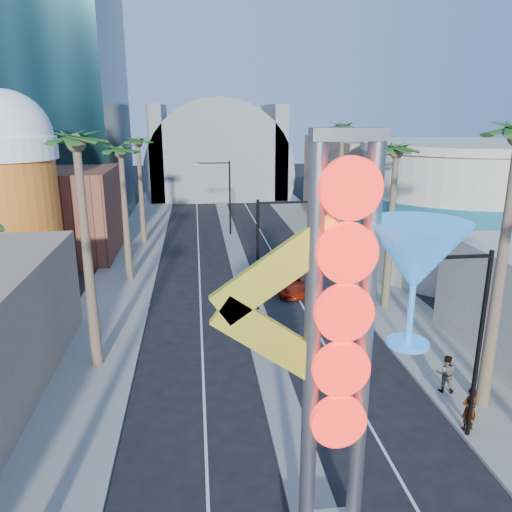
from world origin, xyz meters
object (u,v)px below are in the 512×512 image
Objects in this scene: pedestrian_a at (469,409)px; red_pickup at (289,283)px; neon_sign at (370,335)px; pedestrian_b at (445,373)px.

red_pickup is at bearing -85.15° from pedestrian_a.
neon_sign is 6.81× the size of pedestrian_b.
pedestrian_a is (6.55, 5.37, -6.19)m from neon_sign.
red_pickup is 2.61× the size of pedestrian_b.
red_pickup is 2.49× the size of pedestrian_a.
pedestrian_b is at bearing 49.85° from neon_sign.
pedestrian_a is at bearing 102.37° from pedestrian_b.
neon_sign is 12.52m from pedestrian_b.
pedestrian_b is at bearing -107.58° from pedestrian_a.
neon_sign reaches higher than pedestrian_a.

